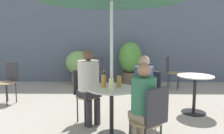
{
  "coord_description": "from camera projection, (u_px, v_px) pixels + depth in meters",
  "views": [
    {
      "loc": [
        0.21,
        -2.96,
        1.47
      ],
      "look_at": [
        0.16,
        0.51,
        0.99
      ],
      "focal_mm": 35.0,
      "sensor_mm": 36.0,
      "label": 1
    }
  ],
  "objects": [
    {
      "name": "bistro_chair_5",
      "position": [
        170.0,
        69.0,
        6.2
      ],
      "size": [
        0.45,
        0.44,
        0.9
      ],
      "rotation": [
        0.0,
        0.0,
        1.16
      ],
      "color": "#997F56",
      "rests_on": "ground_plane"
    },
    {
      "name": "seated_person_2",
      "position": [
        89.0,
        80.0,
        3.64
      ],
      "size": [
        0.45,
        0.45,
        1.26
      ],
      "rotation": [
        0.0,
        0.0,
        0.66
      ],
      "color": "#2D2D33",
      "rests_on": "ground_plane"
    },
    {
      "name": "bistro_chair_1",
      "position": [
        149.0,
        93.0,
        3.63
      ],
      "size": [
        0.46,
        0.46,
        0.9
      ],
      "rotation": [
        0.0,
        0.0,
        -0.92
      ],
      "color": "#997F56",
      "rests_on": "ground_plane"
    },
    {
      "name": "seated_person_1",
      "position": [
        143.0,
        84.0,
        3.52
      ],
      "size": [
        0.38,
        0.38,
        1.17
      ],
      "rotation": [
        0.0,
        0.0,
        -0.92
      ],
      "color": "gray",
      "rests_on": "ground_plane"
    },
    {
      "name": "seated_person_0",
      "position": [
        143.0,
        101.0,
        2.64
      ],
      "size": [
        0.38,
        0.38,
        1.16
      ],
      "rotation": [
        0.0,
        0.0,
        3.8
      ],
      "color": "gray",
      "rests_on": "ground_plane"
    },
    {
      "name": "beer_glass_2",
      "position": [
        104.0,
        81.0,
        3.19
      ],
      "size": [
        0.07,
        0.07,
        0.19
      ],
      "color": "#B28433",
      "rests_on": "cafe_table_near"
    },
    {
      "name": "cafe_table_near",
      "position": [
        112.0,
        103.0,
        3.17
      ],
      "size": [
        0.69,
        0.69,
        0.74
      ],
      "color": "black",
      "rests_on": "ground_plane"
    },
    {
      "name": "storefront_wall",
      "position": [
        109.0,
        36.0,
        7.01
      ],
      "size": [
        10.0,
        0.06,
        3.0
      ],
      "color": "#4C5666",
      "rests_on": "ground_plane"
    },
    {
      "name": "bistro_chair_6",
      "position": [
        9.0,
        78.0,
        4.87
      ],
      "size": [
        0.43,
        0.45,
        0.9
      ],
      "rotation": [
        0.0,
        0.0,
        5.91
      ],
      "color": "#997F56",
      "rests_on": "ground_plane"
    },
    {
      "name": "potted_plant_1",
      "position": [
        130.0,
        61.0,
        6.71
      ],
      "size": [
        0.71,
        0.71,
        1.32
      ],
      "color": "brown",
      "rests_on": "ground_plane"
    },
    {
      "name": "bistro_chair_0",
      "position": [
        151.0,
        116.0,
        2.55
      ],
      "size": [
        0.46,
        0.46,
        0.9
      ],
      "rotation": [
        0.0,
        0.0,
        -2.49
      ],
      "color": "#997F56",
      "rests_on": "ground_plane"
    },
    {
      "name": "bistro_chair_2",
      "position": [
        85.0,
        90.0,
        3.79
      ],
      "size": [
        0.46,
        0.46,
        0.9
      ],
      "rotation": [
        0.0,
        0.0,
        0.66
      ],
      "color": "#997F56",
      "rests_on": "ground_plane"
    },
    {
      "name": "bistro_chair_3",
      "position": [
        150.0,
        78.0,
        4.85
      ],
      "size": [
        0.46,
        0.45,
        0.9
      ],
      "rotation": [
        0.0,
        0.0,
        2.14
      ],
      "color": "#997F56",
      "rests_on": "ground_plane"
    },
    {
      "name": "beer_glass_0",
      "position": [
        111.0,
        84.0,
        3.0
      ],
      "size": [
        0.06,
        0.06,
        0.17
      ],
      "color": "beige",
      "rests_on": "cafe_table_near"
    },
    {
      "name": "bistro_chair_4",
      "position": [
        98.0,
        68.0,
        6.41
      ],
      "size": [
        0.42,
        0.44,
        0.9
      ],
      "rotation": [
        0.0,
        0.0,
        2.9
      ],
      "color": "#997F56",
      "rests_on": "ground_plane"
    },
    {
      "name": "beer_glass_1",
      "position": [
        119.0,
        81.0,
        3.2
      ],
      "size": [
        0.07,
        0.07,
        0.17
      ],
      "color": "#B28433",
      "rests_on": "cafe_table_near"
    },
    {
      "name": "potted_plant_0",
      "position": [
        79.0,
        65.0,
        6.75
      ],
      "size": [
        0.78,
        0.78,
        1.04
      ],
      "color": "#93664C",
      "rests_on": "ground_plane"
    },
    {
      "name": "cafe_table_far",
      "position": [
        195.0,
        87.0,
        4.18
      ],
      "size": [
        0.68,
        0.68,
        0.74
      ],
      "color": "black",
      "rests_on": "ground_plane"
    }
  ]
}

